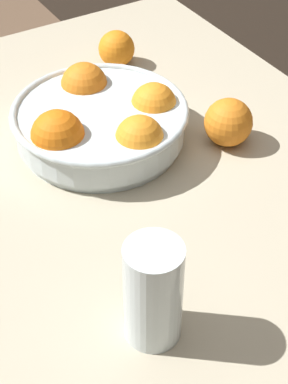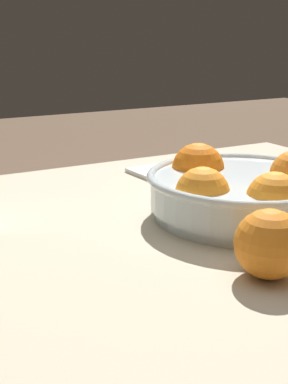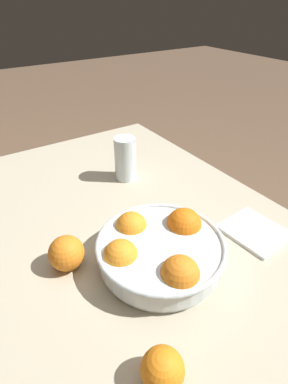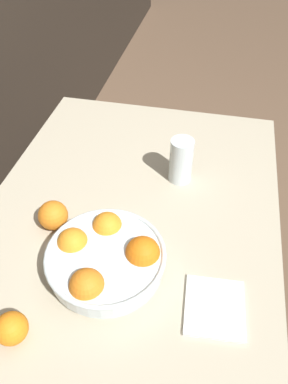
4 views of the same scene
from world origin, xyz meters
TOP-DOWN VIEW (x-y plane):
  - ground_plane at (0.00, 0.00)m, footprint 12.00×12.00m
  - dining_table at (0.00, 0.00)m, footprint 1.18×0.82m
  - fruit_bowl at (-0.16, 0.01)m, footprint 0.29×0.29m
  - juice_glass at (0.20, -0.12)m, footprint 0.07×0.07m
  - orange_loose_near_bowl at (-0.06, 0.19)m, footprint 0.08×0.08m
  - orange_loose_front at (-0.37, 0.15)m, footprint 0.07×0.07m
  - napkin at (-0.22, -0.25)m, footprint 0.16×0.14m

SIDE VIEW (x-z plane):
  - ground_plane at x=0.00m, z-range 0.00..0.00m
  - dining_table at x=0.00m, z-range 0.28..1.02m
  - napkin at x=-0.22m, z-range 0.74..0.75m
  - orange_loose_front at x=-0.37m, z-range 0.74..0.81m
  - orange_loose_near_bowl at x=-0.06m, z-range 0.74..0.82m
  - fruit_bowl at x=-0.16m, z-range 0.73..0.83m
  - juice_glass at x=0.20m, z-range 0.73..0.87m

